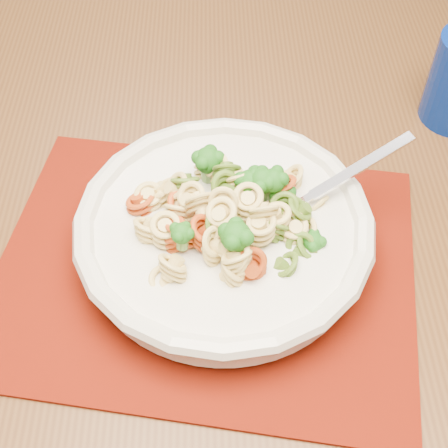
% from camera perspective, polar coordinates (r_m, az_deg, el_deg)
% --- Properties ---
extents(dining_table, '(1.57, 1.27, 0.78)m').
position_cam_1_polar(dining_table, '(0.78, 0.94, 0.04)').
color(dining_table, '#503116').
rests_on(dining_table, ground).
extents(placemat, '(0.44, 0.37, 0.00)m').
position_cam_1_polar(placemat, '(0.60, -1.72, -3.96)').
color(placemat, '#651004').
rests_on(placemat, dining_table).
extents(pasta_bowl, '(0.28, 0.28, 0.05)m').
position_cam_1_polar(pasta_bowl, '(0.59, -0.00, -0.53)').
color(pasta_bowl, beige).
rests_on(pasta_bowl, placemat).
extents(pasta_broccoli_heap, '(0.24, 0.24, 0.06)m').
position_cam_1_polar(pasta_broccoli_heap, '(0.58, 0.00, 0.38)').
color(pasta_broccoli_heap, '#E0BF6E').
rests_on(pasta_broccoli_heap, pasta_bowl).
extents(fork, '(0.15, 0.14, 0.08)m').
position_cam_1_polar(fork, '(0.59, 5.95, 1.34)').
color(fork, silver).
rests_on(fork, pasta_bowl).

